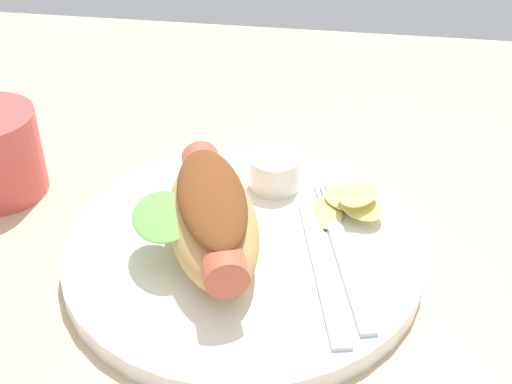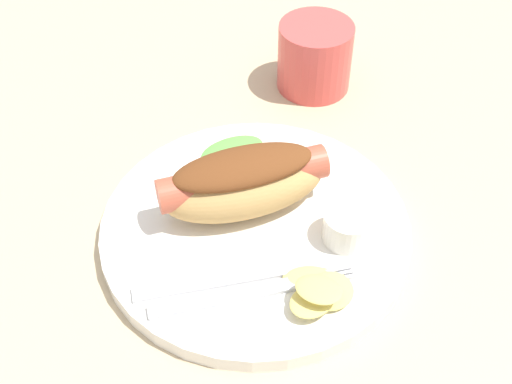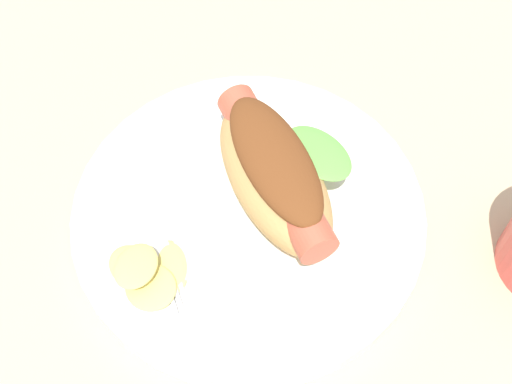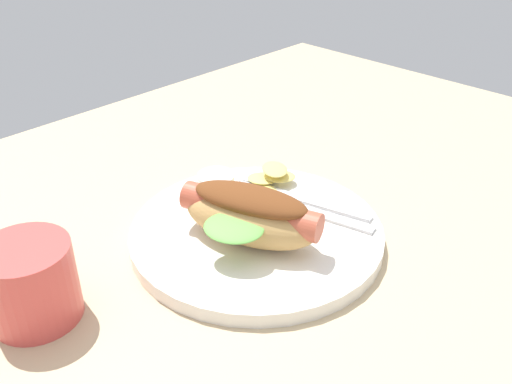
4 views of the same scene
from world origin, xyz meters
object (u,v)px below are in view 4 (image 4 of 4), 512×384
plate (259,235)px  sauce_ramekin (215,186)px  chips_pile (270,178)px  fork (304,200)px  knife (308,211)px  hot_dog (250,214)px  drinking_cup (31,283)px

plate → sauce_ramekin: sauce_ramekin is taller
plate → chips_pile: chips_pile is taller
fork → knife: size_ratio=1.06×
hot_dog → sauce_ramekin: (-3.42, -9.05, -1.77)cm
sauce_ramekin → drinking_cup: bearing=4.4°
knife → hot_dog: bearing=70.1°
drinking_cup → knife: bearing=164.0°
fork → chips_pile: bearing=-15.7°
sauce_ramekin → knife: (-4.91, 10.01, -1.24)cm
plate → sauce_ramekin: 8.72cm
hot_dog → drinking_cup: 21.56cm
sauce_ramekin → knife: bearing=116.1°
hot_dog → knife: hot_dog is taller
fork → drinking_cup: (30.04, -6.52, 1.98)cm
drinking_cup → hot_dog: bearing=160.4°
fork → sauce_ramekin: bearing=22.5°
hot_dog → knife: bearing=-115.1°
hot_dog → sauce_ramekin: bearing=-39.2°
plate → drinking_cup: (22.42, -6.51, 2.98)cm
plate → knife: size_ratio=1.74×
hot_dog → drinking_cup: same height
knife → chips_pile: (-1.52, -7.20, 0.73)cm
hot_dog → fork: (-9.75, -0.71, -2.99)cm
sauce_ramekin → chips_pile: bearing=156.4°
sauce_ramekin → chips_pile: size_ratio=0.65×
sauce_ramekin → drinking_cup: (23.71, 1.82, 0.76)cm
hot_dog → chips_pile: hot_dog is taller
hot_dog → fork: bearing=-104.4°
knife → chips_pile: bearing=-25.2°
plate → knife: (-6.19, 1.68, 0.98)cm
fork → knife: same height
hot_dog → fork: size_ratio=0.95×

